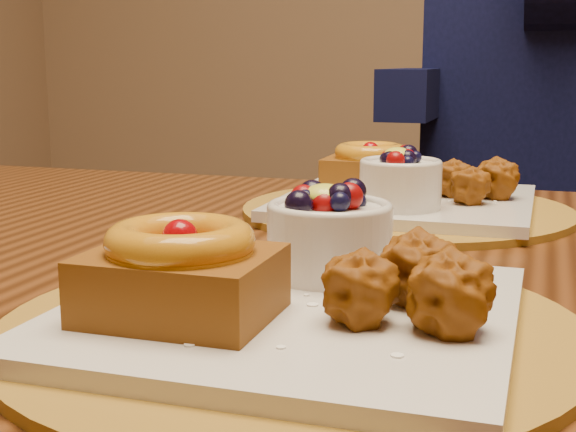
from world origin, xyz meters
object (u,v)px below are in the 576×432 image
at_px(dining_table, 363,338).
at_px(place_setting_near, 289,293).
at_px(place_setting_far, 404,194).
at_px(chair_far, 550,284).
at_px(diner, 558,16).

height_order(dining_table, place_setting_near, place_setting_near).
height_order(dining_table, place_setting_far, place_setting_far).
distance_m(dining_table, place_setting_far, 0.24).
bearing_deg(dining_table, place_setting_far, 90.68).
height_order(place_setting_near, chair_far, chair_far).
bearing_deg(place_setting_far, diner, 77.74).
bearing_deg(diner, chair_far, 73.02).
height_order(place_setting_far, diner, diner).
distance_m(dining_table, diner, 1.02).
relative_size(dining_table, place_setting_near, 4.21).
height_order(place_setting_near, diner, diner).
relative_size(place_setting_near, place_setting_far, 1.00).
bearing_deg(place_setting_far, chair_far, 77.47).
relative_size(dining_table, chair_far, 1.87).
height_order(place_setting_near, place_setting_far, place_setting_near).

